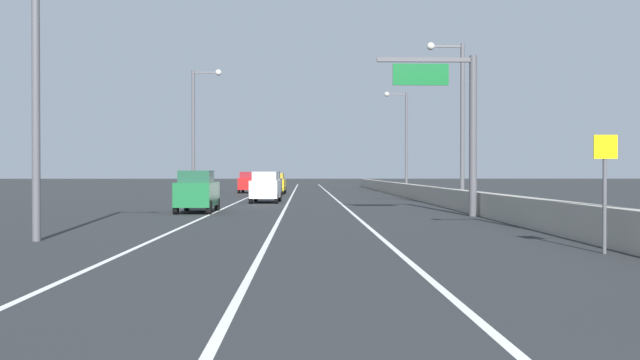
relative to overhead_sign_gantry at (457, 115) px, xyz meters
The scene contains 16 objects.
ground_plane 35.89m from the overhead_sign_gantry, 100.08° to the left, with size 320.00×320.00×0.00m, color #26282B.
lane_stripe_left 28.94m from the overhead_sign_gantry, 114.25° to the left, with size 0.16×130.00×0.00m, color silver.
lane_stripe_center 27.71m from the overhead_sign_gantry, 107.54° to the left, with size 0.16×130.00×0.00m, color silver.
lane_stripe_right 26.88m from the overhead_sign_gantry, 100.29° to the left, with size 0.16×130.00×0.00m, color silver.
jersey_barrier_right 11.87m from the overhead_sign_gantry, 83.06° to the left, with size 0.60×120.00×1.10m, color #9E998E.
overhead_sign_gantry is the anchor object (origin of this frame).
speed_advisory_sign 15.74m from the overhead_sign_gantry, 88.36° to the right, with size 0.60×0.11×3.00m.
lamp_post_right_second 7.28m from the overhead_sign_gantry, 77.80° to the left, with size 2.14×0.44×9.39m.
lamp_post_right_third 32.04m from the overhead_sign_gantry, 86.58° to the left, with size 2.14×0.44×9.39m.
lamp_post_left_near 18.99m from the overhead_sign_gantry, 141.53° to the right, with size 2.14×0.44×9.39m.
lamp_post_left_mid 23.35m from the overhead_sign_gantry, 129.29° to the left, with size 2.14×0.44×9.39m.
car_yellow_0 35.93m from the overhead_sign_gantry, 106.08° to the left, with size 2.05×4.57×1.98m.
car_red_1 40.39m from the overhead_sign_gantry, 108.30° to the left, with size 1.97×4.15×2.10m.
car_white_2 18.57m from the overhead_sign_gantry, 122.40° to the left, with size 2.01×4.59×2.10m.
car_gray_3 28.60m from the overhead_sign_gantry, 110.64° to the left, with size 1.96×4.76×2.13m.
car_green_4 13.56m from the overhead_sign_gantry, 164.87° to the left, with size 1.85×4.33×2.14m.
Camera 1 is at (-0.92, -4.47, 2.06)m, focal length 40.44 mm.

